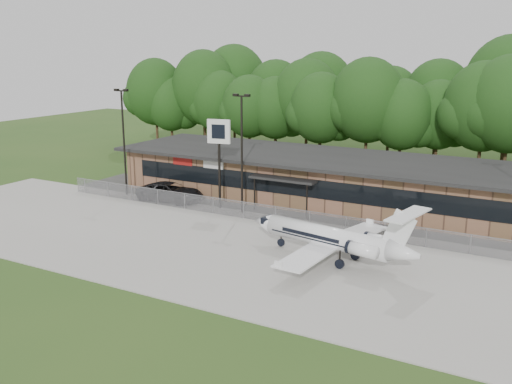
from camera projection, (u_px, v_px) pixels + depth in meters
The scene contains 11 objects.
ground at pixel (174, 294), 33.03m from camera, with size 160.00×160.00×0.00m, color #2A4C1B.
apron at pixel (243, 252), 39.82m from camera, with size 64.00×18.00×0.08m, color #9E9B93.
parking_lot at pixel (309, 212), 49.59m from camera, with size 50.00×9.00×0.06m, color #383835.
terminal at pixel (329, 178), 52.85m from camera, with size 41.00×11.65×4.30m.
fence at pixel (287, 217), 45.59m from camera, with size 46.00×0.04×1.52m.
treeline at pixel (388, 105), 66.90m from camera, with size 72.00×12.00×15.00m, color #123410, non-canonical shape.
light_pole_left at pixel (124, 134), 54.04m from camera, with size 1.55×0.30×10.23m.
light_pole_mid at pixel (242, 145), 47.95m from camera, with size 1.55×0.30×10.23m.
business_jet at pixel (333, 239), 37.73m from camera, with size 12.93×11.60×4.36m.
suv at pixel (170, 192), 53.05m from camera, with size 2.91×6.31×1.75m, color #272729.
pole_sign at pixel (219, 141), 49.33m from camera, with size 2.09×0.60×7.96m.
Camera 1 is at (18.98, -24.50, 13.71)m, focal length 40.00 mm.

